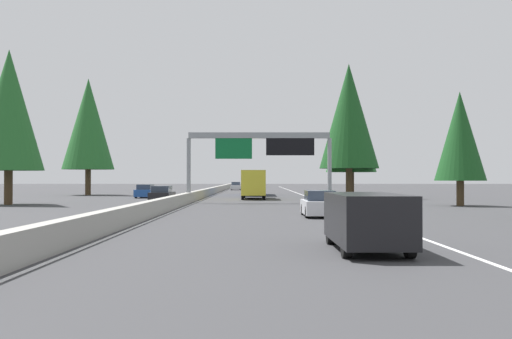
{
  "coord_description": "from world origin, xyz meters",
  "views": [
    {
      "loc": [
        -3.18,
        -5.58,
        2.16
      ],
      "look_at": [
        58.18,
        -5.59,
        3.05
      ],
      "focal_mm": 41.76,
      "sensor_mm": 36.0,
      "label": 1
    }
  ],
  "objects_px": {
    "oncoming_near": "(162,195)",
    "conifer_right_mid": "(349,116)",
    "sedan_mid_right": "(236,186)",
    "conifer_left_mid": "(88,124)",
    "bus_mid_left": "(253,182)",
    "sign_gantry_overhead": "(261,147)",
    "minivan_near_right": "(366,219)",
    "sedan_far_right": "(319,204)",
    "conifer_right_far": "(351,128)",
    "conifer_left_near": "(9,110)",
    "sedan_distant_a": "(255,188)",
    "pickup_near_center": "(255,184)",
    "oncoming_far": "(146,192)",
    "box_truck_distant_b": "(254,183)",
    "conifer_right_near": "(460,136)"
  },
  "relations": [
    {
      "from": "sign_gantry_overhead",
      "to": "pickup_near_center",
      "type": "relative_size",
      "value": 2.26
    },
    {
      "from": "pickup_near_center",
      "to": "conifer_left_mid",
      "type": "relative_size",
      "value": 0.38
    },
    {
      "from": "box_truck_distant_b",
      "to": "oncoming_far",
      "type": "distance_m",
      "value": 12.44
    },
    {
      "from": "oncoming_near",
      "to": "conifer_right_mid",
      "type": "relative_size",
      "value": 0.3
    },
    {
      "from": "conifer_right_near",
      "to": "pickup_near_center",
      "type": "bearing_deg",
      "value": 11.89
    },
    {
      "from": "bus_mid_left",
      "to": "conifer_left_mid",
      "type": "height_order",
      "value": "conifer_left_mid"
    },
    {
      "from": "box_truck_distant_b",
      "to": "conifer_left_near",
      "type": "relative_size",
      "value": 0.67
    },
    {
      "from": "conifer_left_near",
      "to": "conifer_left_mid",
      "type": "xyz_separation_m",
      "value": [
        27.52,
        1.31,
        1.36
      ]
    },
    {
      "from": "sign_gantry_overhead",
      "to": "minivan_near_right",
      "type": "bearing_deg",
      "value": -175.25
    },
    {
      "from": "minivan_near_right",
      "to": "sedan_mid_right",
      "type": "height_order",
      "value": "minivan_near_right"
    },
    {
      "from": "minivan_near_right",
      "to": "sedan_far_right",
      "type": "distance_m",
      "value": 15.7
    },
    {
      "from": "pickup_near_center",
      "to": "sedan_far_right",
      "type": "bearing_deg",
      "value": -177.64
    },
    {
      "from": "bus_mid_left",
      "to": "conifer_left_mid",
      "type": "xyz_separation_m",
      "value": [
        0.48,
        21.05,
        7.35
      ]
    },
    {
      "from": "sign_gantry_overhead",
      "to": "oncoming_near",
      "type": "xyz_separation_m",
      "value": [
        1.06,
        8.81,
        -4.21
      ]
    },
    {
      "from": "sign_gantry_overhead",
      "to": "conifer_right_mid",
      "type": "bearing_deg",
      "value": -37.82
    },
    {
      "from": "sedan_distant_a",
      "to": "bus_mid_left",
      "type": "height_order",
      "value": "bus_mid_left"
    },
    {
      "from": "sedan_far_right",
      "to": "oncoming_near",
      "type": "height_order",
      "value": "same"
    },
    {
      "from": "sign_gantry_overhead",
      "to": "conifer_right_near",
      "type": "bearing_deg",
      "value": -110.13
    },
    {
      "from": "sedan_far_right",
      "to": "conifer_right_far",
      "type": "bearing_deg",
      "value": -12.03
    },
    {
      "from": "sign_gantry_overhead",
      "to": "conifer_right_near",
      "type": "xyz_separation_m",
      "value": [
        -5.66,
        -15.44,
        0.53
      ]
    },
    {
      "from": "sedan_distant_a",
      "to": "bus_mid_left",
      "type": "distance_m",
      "value": 14.65
    },
    {
      "from": "box_truck_distant_b",
      "to": "conifer_left_mid",
      "type": "bearing_deg",
      "value": 56.14
    },
    {
      "from": "sedan_mid_right",
      "to": "bus_mid_left",
      "type": "bearing_deg",
      "value": -174.29
    },
    {
      "from": "sedan_far_right",
      "to": "box_truck_distant_b",
      "type": "height_order",
      "value": "box_truck_distant_b"
    },
    {
      "from": "sedan_mid_right",
      "to": "conifer_left_near",
      "type": "height_order",
      "value": "conifer_left_near"
    },
    {
      "from": "sedan_distant_a",
      "to": "conifer_left_near",
      "type": "bearing_deg",
      "value": 154.39
    },
    {
      "from": "conifer_right_far",
      "to": "conifer_left_near",
      "type": "relative_size",
      "value": 1.02
    },
    {
      "from": "oncoming_near",
      "to": "conifer_left_near",
      "type": "bearing_deg",
      "value": -68.2
    },
    {
      "from": "sedan_far_right",
      "to": "sedan_mid_right",
      "type": "height_order",
      "value": "same"
    },
    {
      "from": "conifer_right_near",
      "to": "sign_gantry_overhead",
      "type": "bearing_deg",
      "value": 69.87
    },
    {
      "from": "box_truck_distant_b",
      "to": "oncoming_near",
      "type": "height_order",
      "value": "box_truck_distant_b"
    },
    {
      "from": "bus_mid_left",
      "to": "sedan_far_right",
      "type": "bearing_deg",
      "value": -174.66
    },
    {
      "from": "oncoming_near",
      "to": "conifer_right_far",
      "type": "relative_size",
      "value": 0.34
    },
    {
      "from": "minivan_near_right",
      "to": "conifer_right_mid",
      "type": "relative_size",
      "value": 0.34
    },
    {
      "from": "minivan_near_right",
      "to": "conifer_left_near",
      "type": "height_order",
      "value": "conifer_left_near"
    },
    {
      "from": "sign_gantry_overhead",
      "to": "pickup_near_center",
      "type": "height_order",
      "value": "sign_gantry_overhead"
    },
    {
      "from": "sign_gantry_overhead",
      "to": "box_truck_distant_b",
      "type": "height_order",
      "value": "sign_gantry_overhead"
    },
    {
      "from": "sedan_distant_a",
      "to": "conifer_right_mid",
      "type": "xyz_separation_m",
      "value": [
        -25.61,
        -10.22,
        8.19
      ]
    },
    {
      "from": "sign_gantry_overhead",
      "to": "conifer_left_mid",
      "type": "xyz_separation_m",
      "value": [
        23.88,
        21.86,
        4.17
      ]
    },
    {
      "from": "sedan_mid_right",
      "to": "conifer_left_mid",
      "type": "bearing_deg",
      "value": 151.22
    },
    {
      "from": "sign_gantry_overhead",
      "to": "bus_mid_left",
      "type": "height_order",
      "value": "sign_gantry_overhead"
    },
    {
      "from": "sedan_mid_right",
      "to": "conifer_right_mid",
      "type": "xyz_separation_m",
      "value": [
        -43.83,
        -13.71,
        8.19
      ]
    },
    {
      "from": "conifer_left_near",
      "to": "bus_mid_left",
      "type": "bearing_deg",
      "value": -36.14
    },
    {
      "from": "conifer_right_near",
      "to": "conifer_right_mid",
      "type": "relative_size",
      "value": 0.61
    },
    {
      "from": "sign_gantry_overhead",
      "to": "minivan_near_right",
      "type": "height_order",
      "value": "sign_gantry_overhead"
    },
    {
      "from": "conifer_right_far",
      "to": "sedan_mid_right",
      "type": "bearing_deg",
      "value": 19.46
    },
    {
      "from": "pickup_near_center",
      "to": "oncoming_far",
      "type": "bearing_deg",
      "value": 168.11
    },
    {
      "from": "oncoming_near",
      "to": "conifer_right_mid",
      "type": "distance_m",
      "value": 23.14
    },
    {
      "from": "sedan_far_right",
      "to": "conifer_right_mid",
      "type": "relative_size",
      "value": 0.3
    },
    {
      "from": "sedan_mid_right",
      "to": "conifer_right_near",
      "type": "height_order",
      "value": "conifer_right_near"
    }
  ]
}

